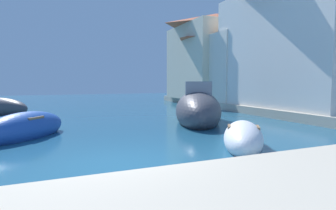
{
  "coord_description": "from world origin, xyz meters",
  "views": [
    {
      "loc": [
        -1.42,
        -6.77,
        2.09
      ],
      "look_at": [
        4.7,
        8.02,
        0.73
      ],
      "focal_mm": 29.7,
      "sensor_mm": 36.0,
      "label": 1
    }
  ],
  "objects_px": {
    "moored_boat_5": "(25,128)",
    "waterfront_building_main": "(296,40)",
    "moored_boat_1": "(198,109)",
    "moored_boat_4": "(243,138)",
    "waterfront_building_annex": "(222,64)",
    "waterfront_building_far": "(215,56)"
  },
  "relations": [
    {
      "from": "waterfront_building_main",
      "to": "waterfront_building_far",
      "type": "height_order",
      "value": "waterfront_building_main"
    },
    {
      "from": "waterfront_building_annex",
      "to": "moored_boat_4",
      "type": "bearing_deg",
      "value": -121.13
    },
    {
      "from": "moored_boat_4",
      "to": "waterfront_building_main",
      "type": "bearing_deg",
      "value": -19.12
    },
    {
      "from": "moored_boat_1",
      "to": "moored_boat_4",
      "type": "distance_m",
      "value": 5.84
    },
    {
      "from": "waterfront_building_far",
      "to": "waterfront_building_annex",
      "type": "bearing_deg",
      "value": -90.0
    },
    {
      "from": "waterfront_building_main",
      "to": "waterfront_building_annex",
      "type": "distance_m",
      "value": 8.43
    },
    {
      "from": "moored_boat_5",
      "to": "waterfront_building_main",
      "type": "bearing_deg",
      "value": 136.19
    },
    {
      "from": "moored_boat_5",
      "to": "waterfront_building_far",
      "type": "distance_m",
      "value": 19.71
    },
    {
      "from": "moored_boat_1",
      "to": "moored_boat_4",
      "type": "relative_size",
      "value": 2.05
    },
    {
      "from": "moored_boat_1",
      "to": "waterfront_building_annex",
      "type": "bearing_deg",
      "value": 166.68
    },
    {
      "from": "moored_boat_4",
      "to": "waterfront_building_annex",
      "type": "height_order",
      "value": "waterfront_building_annex"
    },
    {
      "from": "moored_boat_5",
      "to": "waterfront_building_annex",
      "type": "distance_m",
      "value": 18.87
    },
    {
      "from": "moored_boat_4",
      "to": "waterfront_building_far",
      "type": "bearing_deg",
      "value": 6.0
    },
    {
      "from": "moored_boat_5",
      "to": "waterfront_building_far",
      "type": "bearing_deg",
      "value": 165.7
    },
    {
      "from": "moored_boat_1",
      "to": "moored_boat_4",
      "type": "xyz_separation_m",
      "value": [
        -1.46,
        -5.65,
        -0.36
      ]
    },
    {
      "from": "moored_boat_5",
      "to": "waterfront_building_annex",
      "type": "relative_size",
      "value": 0.36
    },
    {
      "from": "moored_boat_1",
      "to": "waterfront_building_far",
      "type": "height_order",
      "value": "waterfront_building_far"
    },
    {
      "from": "moored_boat_5",
      "to": "waterfront_building_annex",
      "type": "xyz_separation_m",
      "value": [
        15.42,
        10.34,
        3.38
      ]
    },
    {
      "from": "moored_boat_5",
      "to": "waterfront_building_main",
      "type": "height_order",
      "value": "waterfront_building_main"
    },
    {
      "from": "waterfront_building_main",
      "to": "waterfront_building_annex",
      "type": "relative_size",
      "value": 0.96
    },
    {
      "from": "moored_boat_4",
      "to": "waterfront_building_annex",
      "type": "xyz_separation_m",
      "value": [
        8.92,
        14.77,
        3.42
      ]
    },
    {
      "from": "waterfront_building_annex",
      "to": "moored_boat_1",
      "type": "bearing_deg",
      "value": -129.27
    }
  ]
}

